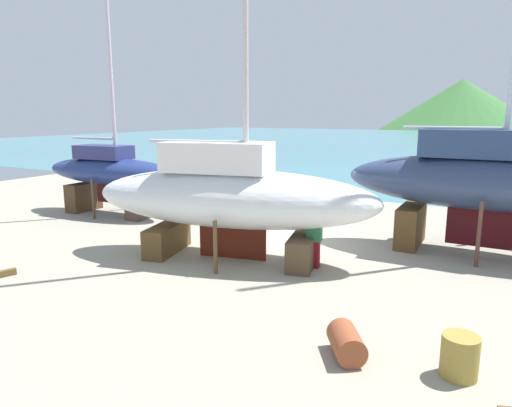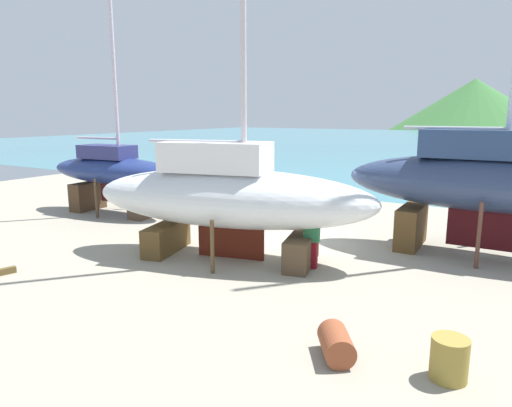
{
  "view_description": "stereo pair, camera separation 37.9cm",
  "coord_description": "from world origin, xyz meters",
  "px_view_note": "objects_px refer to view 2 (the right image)",
  "views": [
    {
      "loc": [
        5.97,
        -14.4,
        4.46
      ],
      "look_at": [
        -1.9,
        -0.41,
        1.3
      ],
      "focal_mm": 31.96,
      "sensor_mm": 36.0,
      "label": 1
    },
    {
      "loc": [
        6.3,
        -14.22,
        4.46
      ],
      "look_at": [
        -1.9,
        -0.41,
        1.3
      ],
      "focal_mm": 31.96,
      "sensor_mm": 36.0,
      "label": 2
    }
  ],
  "objects_px": {
    "sailboat_small_center": "(229,196)",
    "barrel_rust_far": "(336,344)",
    "worker": "(312,240)",
    "sailboat_far_slipway": "(114,172)",
    "sailboat_mid_port": "(486,183)",
    "barrel_ochre": "(449,359)"
  },
  "relations": [
    {
      "from": "barrel_rust_far",
      "to": "worker",
      "type": "bearing_deg",
      "value": 119.16
    },
    {
      "from": "worker",
      "to": "barrel_rust_far",
      "type": "xyz_separation_m",
      "value": [
        2.46,
        -4.42,
        -0.57
      ]
    },
    {
      "from": "worker",
      "to": "barrel_rust_far",
      "type": "bearing_deg",
      "value": 22.16
    },
    {
      "from": "barrel_ochre",
      "to": "sailboat_small_center",
      "type": "bearing_deg",
      "value": 152.18
    },
    {
      "from": "sailboat_mid_port",
      "to": "sailboat_small_center",
      "type": "bearing_deg",
      "value": -148.14
    },
    {
      "from": "sailboat_far_slipway",
      "to": "barrel_rust_far",
      "type": "bearing_deg",
      "value": -31.2
    },
    {
      "from": "sailboat_far_slipway",
      "to": "barrel_rust_far",
      "type": "distance_m",
      "value": 14.99
    },
    {
      "from": "sailboat_far_slipway",
      "to": "barrel_ochre",
      "type": "relative_size",
      "value": 16.97
    },
    {
      "from": "sailboat_mid_port",
      "to": "worker",
      "type": "relative_size",
      "value": 9.81
    },
    {
      "from": "barrel_ochre",
      "to": "barrel_rust_far",
      "type": "height_order",
      "value": "barrel_ochre"
    },
    {
      "from": "worker",
      "to": "barrel_ochre",
      "type": "bearing_deg",
      "value": 39.85
    },
    {
      "from": "sailboat_mid_port",
      "to": "sailboat_far_slipway",
      "type": "bearing_deg",
      "value": -174.92
    },
    {
      "from": "worker",
      "to": "sailboat_far_slipway",
      "type": "bearing_deg",
      "value": -109.57
    },
    {
      "from": "sailboat_mid_port",
      "to": "barrel_ochre",
      "type": "distance_m",
      "value": 8.2
    },
    {
      "from": "sailboat_mid_port",
      "to": "barrel_rust_far",
      "type": "distance_m",
      "value": 8.7
    },
    {
      "from": "sailboat_small_center",
      "to": "sailboat_far_slipway",
      "type": "bearing_deg",
      "value": 147.7
    },
    {
      "from": "barrel_rust_far",
      "to": "sailboat_mid_port",
      "type": "bearing_deg",
      "value": 78.54
    },
    {
      "from": "sailboat_small_center",
      "to": "sailboat_far_slipway",
      "type": "distance_m",
      "value": 8.65
    },
    {
      "from": "sailboat_mid_port",
      "to": "barrel_rust_far",
      "type": "bearing_deg",
      "value": -101.96
    },
    {
      "from": "sailboat_small_center",
      "to": "barrel_ochre",
      "type": "bearing_deg",
      "value": -41.1
    },
    {
      "from": "sailboat_far_slipway",
      "to": "barrel_ochre",
      "type": "xyz_separation_m",
      "value": [
        15.15,
        -6.5,
        -1.53
      ]
    },
    {
      "from": "sailboat_small_center",
      "to": "barrel_rust_far",
      "type": "distance_m",
      "value": 6.68
    }
  ]
}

